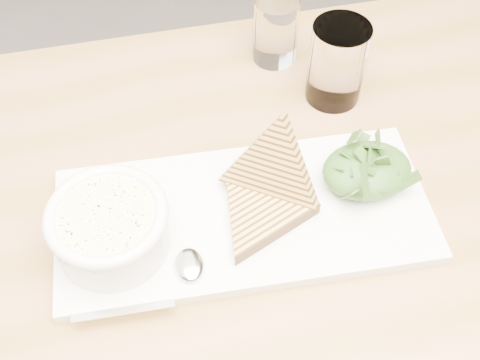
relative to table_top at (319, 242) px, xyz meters
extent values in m
cube|color=#9A6943|center=(0.00, 0.00, 0.00)|extent=(1.21, 0.81, 0.04)
cube|color=white|center=(-0.08, 0.04, 0.03)|extent=(0.44, 0.22, 0.02)
cylinder|color=white|center=(-0.23, 0.03, 0.06)|extent=(0.12, 0.12, 0.05)
cylinder|color=#FDEFA3|center=(-0.23, 0.03, 0.09)|extent=(0.10, 0.10, 0.01)
torus|color=white|center=(-0.23, 0.03, 0.09)|extent=(0.13, 0.13, 0.01)
ellipsoid|color=black|center=(0.07, 0.05, 0.06)|extent=(0.11, 0.08, 0.04)
ellipsoid|color=silver|center=(-0.16, -0.02, 0.04)|extent=(0.03, 0.04, 0.01)
cube|color=silver|center=(-0.23, -0.05, 0.04)|extent=(0.11, 0.02, 0.00)
cylinder|color=white|center=(0.08, 0.21, 0.08)|extent=(0.07, 0.07, 0.11)
cylinder|color=white|center=(0.03, 0.31, 0.07)|extent=(0.06, 0.06, 0.10)
camera|label=1|loc=(-0.18, -0.34, 0.61)|focal=45.00mm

